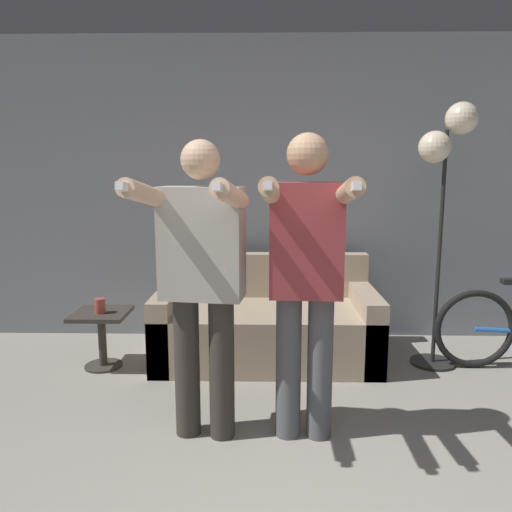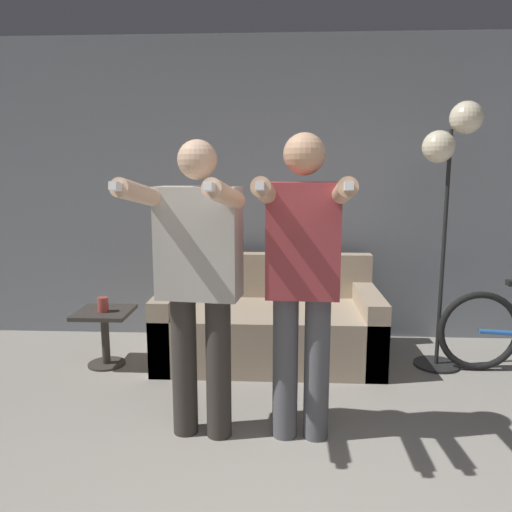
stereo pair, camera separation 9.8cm
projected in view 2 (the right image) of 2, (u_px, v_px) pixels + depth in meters
The scene contains 8 objects.
wall_back at pixel (301, 191), 4.34m from camera, with size 10.00×0.05×2.60m.
couch at pixel (269, 326), 3.96m from camera, with size 1.70×0.89×0.79m.
person_left at pixel (198, 271), 2.66m from camera, with size 0.57×0.72×1.64m.
person_right at pixel (303, 270), 2.63m from camera, with size 0.48×0.68×1.67m.
cat at pixel (306, 245), 4.18m from camera, with size 0.45×0.11×0.17m.
floor_lamp at pixel (450, 159), 3.56m from camera, with size 0.41×0.33×1.96m.
side_table at pixel (105, 326), 3.79m from camera, with size 0.40×0.40×0.43m.
cup at pixel (103, 304), 3.73m from camera, with size 0.08×0.08×0.11m.
Camera 2 is at (-0.18, -1.44, 1.48)m, focal length 35.00 mm.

